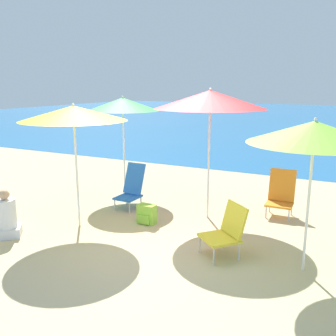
{
  "coord_description": "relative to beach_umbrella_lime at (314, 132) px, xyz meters",
  "views": [
    {
      "loc": [
        2.71,
        -5.0,
        2.45
      ],
      "look_at": [
        -0.23,
        0.8,
        1.0
      ],
      "focal_mm": 40.0,
      "sensor_mm": 36.0,
      "label": 1
    }
  ],
  "objects": [
    {
      "name": "beach_umbrella_lime",
      "position": [
        0.0,
        0.0,
        0.0
      ],
      "size": [
        1.68,
        1.68,
        2.05
      ],
      "color": "white",
      "rests_on": "ground"
    },
    {
      "name": "beach_umbrella_yellow",
      "position": [
        -3.76,
        -0.09,
        0.12
      ],
      "size": [
        1.79,
        1.79,
        2.15
      ],
      "color": "white",
      "rests_on": "ground"
    },
    {
      "name": "beach_chair_blue",
      "position": [
        -3.49,
        1.21,
        -1.44
      ],
      "size": [
        0.43,
        0.63,
        0.89
      ],
      "rotation": [
        0.0,
        0.0,
        -0.03
      ],
      "color": "silver",
      "rests_on": "ground"
    },
    {
      "name": "beach_umbrella_red",
      "position": [
        -1.9,
        1.36,
        0.33
      ],
      "size": [
        2.01,
        2.01,
        2.4
      ],
      "color": "white",
      "rests_on": "ground"
    },
    {
      "name": "ground_plane",
      "position": [
        -2.24,
        0.03,
        -1.87
      ],
      "size": [
        60.0,
        60.0,
        0.0
      ],
      "primitive_type": "plane",
      "color": "#C6B284"
    },
    {
      "name": "beach_chair_yellow",
      "position": [
        -1.08,
        -0.04,
        -1.47
      ],
      "size": [
        0.75,
        0.75,
        0.77
      ],
      "rotation": [
        0.0,
        0.0,
        -0.72
      ],
      "color": "silver",
      "rests_on": "ground"
    },
    {
      "name": "backpack_lime",
      "position": [
        -2.75,
        0.54,
        -1.69
      ],
      "size": [
        0.32,
        0.22,
        0.35
      ],
      "color": "#8ECC3D",
      "rests_on": "ground"
    },
    {
      "name": "person_seated_near",
      "position": [
        -4.51,
        -1.0,
        -1.55
      ],
      "size": [
        0.55,
        0.55,
        0.8
      ],
      "rotation": [
        0.0,
        0.0,
        -0.86
      ],
      "color": "silver",
      "rests_on": "ground"
    },
    {
      "name": "sea_water",
      "position": [
        -2.24,
        25.23,
        -1.86
      ],
      "size": [
        60.0,
        40.0,
        0.01
      ],
      "color": "#23669E",
      "rests_on": "ground"
    },
    {
      "name": "beach_umbrella_green",
      "position": [
        -4.21,
        2.05,
        0.16
      ],
      "size": [
        1.62,
        1.62,
        2.21
      ],
      "color": "white",
      "rests_on": "ground"
    },
    {
      "name": "beach_chair_orange",
      "position": [
        -0.71,
        2.13,
        -1.44
      ],
      "size": [
        0.5,
        0.53,
        0.87
      ],
      "rotation": [
        0.0,
        0.0,
        0.03
      ],
      "color": "silver",
      "rests_on": "ground"
    }
  ]
}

